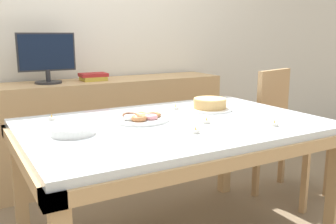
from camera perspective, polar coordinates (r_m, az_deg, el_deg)
wall_back at (r=3.36m, az=-12.85°, el=13.23°), size 8.00×0.10×2.60m
dining_table at (r=2.02m, az=0.93°, el=-3.75°), size 1.60×1.08×0.74m
chair at (r=2.91m, az=17.50°, el=-2.17°), size 0.51×0.51×0.94m
sideboard at (r=3.17m, az=-10.52°, el=-2.73°), size 2.16×0.44×0.83m
computer_monitor at (r=2.97m, az=-17.96°, el=7.80°), size 0.42×0.20×0.38m
book_stack at (r=3.08m, az=-11.31°, el=5.29°), size 0.22×0.16×0.06m
cake_chocolate_round at (r=2.32m, az=6.40°, el=1.10°), size 0.28×0.28×0.07m
pastry_platter at (r=2.03m, az=-4.19°, el=-0.93°), size 0.31×0.31×0.04m
plate_stack at (r=1.80m, az=-14.40°, el=-2.71°), size 0.21×0.21×0.04m
tealight_near_front at (r=1.98m, az=15.92°, el=-1.78°), size 0.04×0.04×0.04m
tealight_near_cakes at (r=1.77m, az=4.25°, el=-2.93°), size 0.04×0.04×0.04m
tealight_left_edge at (r=2.14m, az=-17.30°, el=-0.90°), size 0.04×0.04×0.04m
tealight_right_edge at (r=2.33m, az=1.16°, el=0.67°), size 0.04×0.04×0.04m
tealight_centre at (r=1.97m, az=5.88°, el=-1.45°), size 0.04×0.04×0.04m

